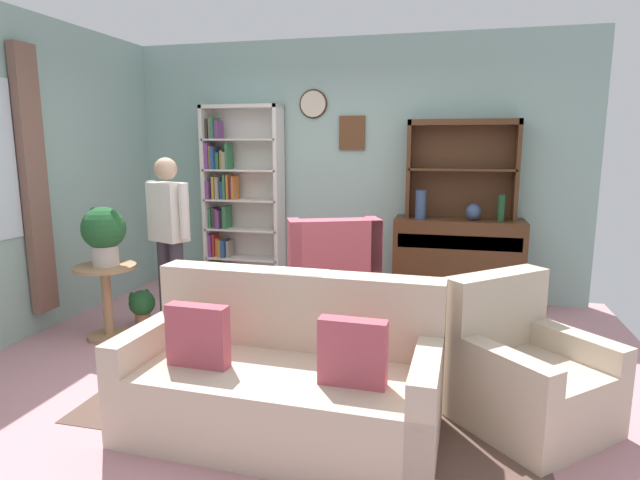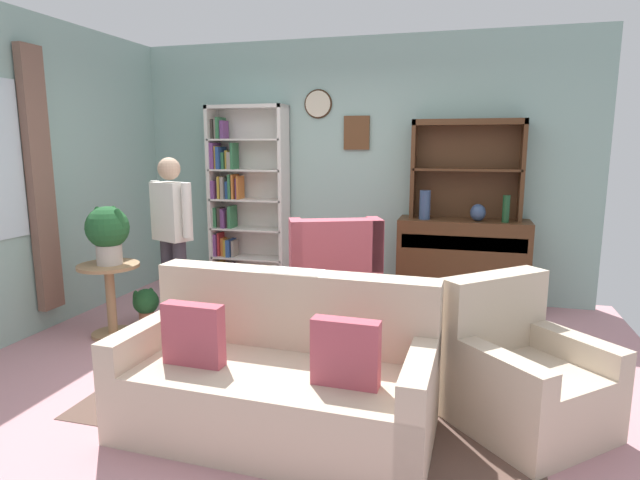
% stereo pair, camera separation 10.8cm
% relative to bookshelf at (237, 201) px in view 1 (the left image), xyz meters
% --- Properties ---
extents(ground_plane, '(5.40, 4.60, 0.02)m').
position_rel_bookshelf_xyz_m(ground_plane, '(1.31, -1.94, -1.04)').
color(ground_plane, '#C68C93').
extents(wall_back, '(5.00, 0.09, 2.80)m').
position_rel_bookshelf_xyz_m(wall_back, '(1.30, 0.19, 0.37)').
color(wall_back, '#93B7AD').
rests_on(wall_back, ground_plane).
extents(wall_left, '(0.16, 4.20, 2.80)m').
position_rel_bookshelf_xyz_m(wall_left, '(-1.21, -2.00, 0.37)').
color(wall_left, '#93B7AD').
rests_on(wall_left, ground_plane).
extents(area_rug, '(2.85, 1.74, 0.01)m').
position_rel_bookshelf_xyz_m(area_rug, '(1.51, -2.24, -1.03)').
color(area_rug, brown).
rests_on(area_rug, ground_plane).
extents(bookshelf, '(0.90, 0.30, 2.10)m').
position_rel_bookshelf_xyz_m(bookshelf, '(0.00, 0.00, 0.00)').
color(bookshelf, silver).
rests_on(bookshelf, ground_plane).
extents(sideboard, '(1.30, 0.45, 0.92)m').
position_rel_bookshelf_xyz_m(sideboard, '(2.47, -0.08, -0.52)').
color(sideboard, '#4C2D19').
rests_on(sideboard, ground_plane).
extents(sideboard_hutch, '(1.10, 0.26, 1.00)m').
position_rel_bookshelf_xyz_m(sideboard_hutch, '(2.47, 0.03, 0.53)').
color(sideboard_hutch, '#4C2D19').
rests_on(sideboard_hutch, sideboard).
extents(vase_tall, '(0.11, 0.11, 0.29)m').
position_rel_bookshelf_xyz_m(vase_tall, '(2.08, -0.16, 0.04)').
color(vase_tall, '#33476B').
rests_on(vase_tall, sideboard).
extents(vase_round, '(0.15, 0.15, 0.17)m').
position_rel_bookshelf_xyz_m(vase_round, '(2.60, -0.15, -0.03)').
color(vase_round, '#33476B').
rests_on(vase_round, sideboard).
extents(bottle_wine, '(0.07, 0.07, 0.27)m').
position_rel_bookshelf_xyz_m(bottle_wine, '(2.86, -0.17, 0.02)').
color(bottle_wine, '#194223').
rests_on(bottle_wine, sideboard).
extents(couch_floral, '(1.83, 0.91, 0.90)m').
position_rel_bookshelf_xyz_m(couch_floral, '(1.45, -2.83, -0.72)').
color(couch_floral, beige).
rests_on(couch_floral, ground_plane).
extents(armchair_floral, '(1.08, 1.08, 0.88)m').
position_rel_bookshelf_xyz_m(armchair_floral, '(2.84, -2.41, -0.74)').
color(armchair_floral, beige).
rests_on(armchair_floral, ground_plane).
extents(wingback_chair, '(1.03, 1.04, 1.05)m').
position_rel_bookshelf_xyz_m(wingback_chair, '(1.35, -1.13, -0.65)').
color(wingback_chair, '#B74C5B').
rests_on(wingback_chair, ground_plane).
extents(plant_stand, '(0.52, 0.52, 0.65)m').
position_rel_bookshelf_xyz_m(plant_stand, '(-0.50, -1.76, -0.63)').
color(plant_stand, '#A87F56').
rests_on(plant_stand, ground_plane).
extents(potted_plant_large, '(0.37, 0.37, 0.51)m').
position_rel_bookshelf_xyz_m(potted_plant_large, '(-0.48, -1.75, -0.09)').
color(potted_plant_large, beige).
rests_on(potted_plant_large, plant_stand).
extents(potted_plant_small, '(0.24, 0.24, 0.33)m').
position_rel_bookshelf_xyz_m(potted_plant_small, '(-0.40, -1.40, -0.84)').
color(potted_plant_small, '#AD6B4C').
rests_on(potted_plant_small, ground_plane).
extents(person_reading, '(0.51, 0.31, 1.56)m').
position_rel_bookshelf_xyz_m(person_reading, '(-0.07, -1.41, -0.12)').
color(person_reading, '#38333D').
rests_on(person_reading, ground_plane).
extents(coffee_table, '(0.80, 0.50, 0.42)m').
position_rel_bookshelf_xyz_m(coffee_table, '(1.70, -2.13, -0.68)').
color(coffee_table, '#4C2D19').
rests_on(coffee_table, ground_plane).
extents(book_stack, '(0.19, 0.15, 0.10)m').
position_rel_bookshelf_xyz_m(book_stack, '(1.75, -2.18, -0.56)').
color(book_stack, '#337247').
rests_on(book_stack, coffee_table).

